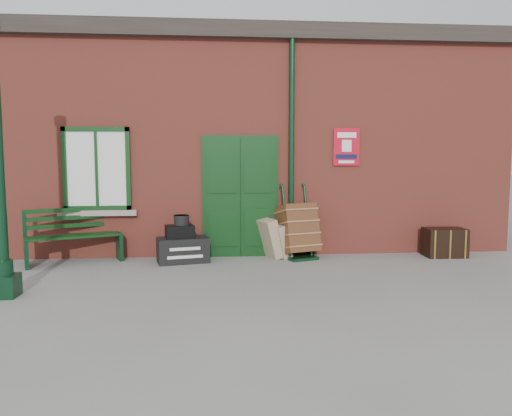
{
  "coord_description": "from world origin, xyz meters",
  "views": [
    {
      "loc": [
        -0.82,
        -7.78,
        1.87
      ],
      "look_at": [
        -0.08,
        0.6,
        1.0
      ],
      "focal_mm": 35.0,
      "sensor_mm": 36.0,
      "label": 1
    }
  ],
  "objects": [
    {
      "name": "canopy_column",
      "position": [
        -3.6,
        -1.0,
        1.41
      ],
      "size": [
        0.34,
        0.34,
        3.61
      ],
      "color": "black",
      "rests_on": "ground"
    },
    {
      "name": "ground",
      "position": [
        0.0,
        0.0,
        0.0
      ],
      "size": [
        80.0,
        80.0,
        0.0
      ],
      "primitive_type": "plane",
      "color": "gray",
      "rests_on": "ground"
    },
    {
      "name": "porter_trolley",
      "position": [
        0.75,
        1.23,
        0.52
      ],
      "size": [
        0.83,
        0.87,
        1.34
      ],
      "rotation": [
        0.0,
        0.0,
        0.33
      ],
      "color": "black",
      "rests_on": "ground"
    },
    {
      "name": "dark_trunk",
      "position": [
        3.51,
        1.1,
        0.27
      ],
      "size": [
        0.75,
        0.5,
        0.53
      ],
      "primitive_type": "cube",
      "rotation": [
        0.0,
        0.0,
        -0.03
      ],
      "color": "black",
      "rests_on": "ground"
    },
    {
      "name": "bench",
      "position": [
        -3.28,
        1.17,
        0.5
      ],
      "size": [
        1.68,
        1.06,
        1.0
      ],
      "rotation": [
        0.0,
        0.0,
        0.38
      ],
      "color": "black",
      "rests_on": "ground"
    },
    {
      "name": "suitcase_front",
      "position": [
        0.42,
        1.24,
        0.32
      ],
      "size": [
        0.44,
        0.53,
        0.63
      ],
      "primitive_type": "cube",
      "rotation": [
        0.0,
        -0.21,
        0.34
      ],
      "color": "tan",
      "rests_on": "ground"
    },
    {
      "name": "suitcase_back",
      "position": [
        0.24,
        1.25,
        0.37
      ],
      "size": [
        0.52,
        0.6,
        0.74
      ],
      "primitive_type": "cube",
      "rotation": [
        0.0,
        -0.26,
        0.34
      ],
      "color": "tan",
      "rests_on": "ground"
    },
    {
      "name": "strongbox",
      "position": [
        -1.4,
        1.01,
        0.55
      ],
      "size": [
        0.55,
        0.45,
        0.22
      ],
      "primitive_type": "cube",
      "rotation": [
        0.0,
        0.0,
        0.22
      ],
      "color": "black",
      "rests_on": "houdini_trunk"
    },
    {
      "name": "hatbox",
      "position": [
        -1.37,
        1.04,
        0.75
      ],
      "size": [
        0.32,
        0.32,
        0.18
      ],
      "primitive_type": "cylinder",
      "rotation": [
        0.0,
        0.0,
        0.22
      ],
      "color": "black",
      "rests_on": "strongbox"
    },
    {
      "name": "houdini_trunk",
      "position": [
        -1.35,
        1.01,
        0.22
      ],
      "size": [
        0.97,
        0.66,
        0.44
      ],
      "primitive_type": "cube",
      "rotation": [
        0.0,
        0.0,
        0.22
      ],
      "color": "black",
      "rests_on": "ground"
    },
    {
      "name": "station_building",
      "position": [
        -0.0,
        3.49,
        2.16
      ],
      "size": [
        10.3,
        4.3,
        4.36
      ],
      "color": "#AC4637",
      "rests_on": "ground"
    }
  ]
}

